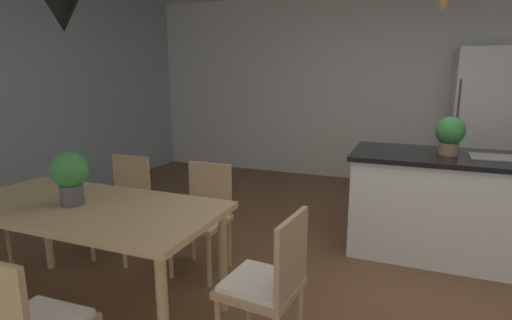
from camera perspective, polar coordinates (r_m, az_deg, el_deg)
The scene contains 11 objects.
ground_plane at distance 3.26m, azimuth 19.31°, elevation -17.81°, with size 10.00×8.40×0.04m, color brown.
wall_back_kitchen at distance 6.10m, azimuth 21.86°, elevation 9.29°, with size 10.00×0.12×2.70m, color silver.
dining_table at distance 2.81m, azimuth -22.93°, elevation -7.35°, with size 1.75×0.84×0.76m.
chair_kitchen_end at distance 2.25m, azimuth 1.82°, elevation -17.05°, with size 0.44×0.44×0.87m.
chair_far_right at distance 3.24m, azimuth -7.59°, elevation -7.73°, with size 0.40×0.40×0.87m.
chair_far_left at distance 3.68m, azimuth -18.42°, elevation -5.82°, with size 0.40×0.40×0.87m.
kitchen_island at distance 3.89m, azimuth 28.90°, elevation -5.95°, with size 2.08×0.84×0.91m.
refrigerator at distance 5.79m, azimuth 29.63°, elevation 4.39°, with size 0.73×0.67×1.89m.
pendant_over_table at distance 2.79m, azimuth -25.88°, elevation 18.17°, with size 0.20×0.20×0.88m.
potted_plant_on_island at distance 3.74m, azimuth 25.95°, elevation 3.42°, with size 0.24×0.24×0.32m.
potted_plant_on_table at distance 2.77m, azimuth -25.03°, elevation -1.83°, with size 0.23×0.23×0.35m.
Camera 1 is at (0.04, -2.84, 1.58)m, focal length 28.02 mm.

